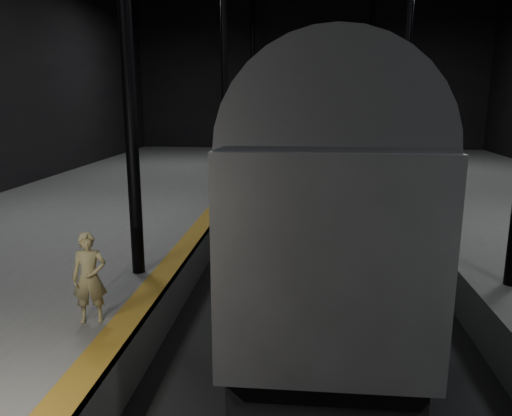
# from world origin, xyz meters

# --- Properties ---
(ground) EXTENTS (44.00, 44.00, 0.00)m
(ground) POSITION_xyz_m (0.00, 0.00, 0.00)
(ground) COLOR black
(ground) RESTS_ON ground
(platform_left) EXTENTS (9.00, 43.80, 1.00)m
(platform_left) POSITION_xyz_m (-7.50, 0.00, 0.50)
(platform_left) COLOR #585855
(platform_left) RESTS_ON ground
(tactile_strip) EXTENTS (0.50, 43.80, 0.01)m
(tactile_strip) POSITION_xyz_m (-3.25, 0.00, 1.00)
(tactile_strip) COLOR brown
(tactile_strip) RESTS_ON platform_left
(track) EXTENTS (2.40, 43.00, 0.24)m
(track) POSITION_xyz_m (0.00, 0.00, 0.07)
(track) COLOR #3F3328
(track) RESTS_ON ground
(train) EXTENTS (2.99, 19.95, 5.33)m
(train) POSITION_xyz_m (-0.00, 1.83, 2.98)
(train) COLOR #989B9F
(train) RESTS_ON ground
(woman) EXTENTS (0.63, 0.49, 1.53)m
(woman) POSITION_xyz_m (-3.80, -6.38, 1.76)
(woman) COLOR #9C9160
(woman) RESTS_ON platform_left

